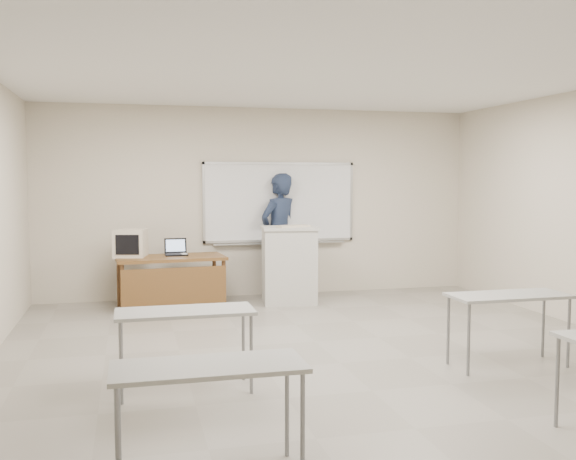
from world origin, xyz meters
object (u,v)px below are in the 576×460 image
object	(u,v)px
laptop	(176,251)
presenter	(279,235)
podium	(289,265)
keyboard	(293,226)
whiteboard	(280,203)
mouse	(184,254)
crt_monitor	(131,243)
instructor_desk	(171,270)

from	to	relation	value
laptop	presenter	xyz separation A→B (m)	(1.67, 0.43, 0.17)
podium	keyboard	bearing A→B (deg)	-67.94
whiteboard	laptop	bearing A→B (deg)	-163.17
podium	presenter	bearing A→B (deg)	96.06
laptop	presenter	size ratio (longest dim) A/B	0.17
whiteboard	mouse	distance (m)	1.85
laptop	mouse	distance (m)	0.15
podium	whiteboard	bearing A→B (deg)	94.09
whiteboard	presenter	size ratio (longest dim) A/B	1.26
podium	laptop	bearing A→B (deg)	177.63
crt_monitor	laptop	xyz separation A→B (m)	(0.64, 0.03, -0.14)
podium	crt_monitor	distance (m)	2.35
podium	laptop	distance (m)	1.70
keyboard	crt_monitor	bearing A→B (deg)	154.71
podium	keyboard	xyz separation A→B (m)	(0.03, -0.12, 0.59)
keyboard	presenter	distance (m)	0.83
instructor_desk	podium	xyz separation A→B (m)	(1.76, 0.01, 0.02)
laptop	podium	bearing A→B (deg)	-9.63
instructor_desk	laptop	bearing A→B (deg)	66.25
instructor_desk	podium	world-z (taller)	podium
crt_monitor	keyboard	world-z (taller)	keyboard
crt_monitor	keyboard	bearing A→B (deg)	4.26
instructor_desk	crt_monitor	xyz separation A→B (m)	(-0.55, 0.24, 0.39)
mouse	presenter	world-z (taller)	presenter
instructor_desk	crt_monitor	bearing A→B (deg)	152.03
podium	keyboard	distance (m)	0.60
laptop	instructor_desk	bearing A→B (deg)	-110.04
crt_monitor	presenter	distance (m)	2.36
instructor_desk	laptop	xyz separation A→B (m)	(0.09, 0.27, 0.25)
presenter	laptop	bearing A→B (deg)	-16.48
podium	crt_monitor	world-z (taller)	podium
crt_monitor	laptop	size ratio (longest dim) A/B	1.47
podium	laptop	world-z (taller)	podium
whiteboard	crt_monitor	bearing A→B (deg)	-166.93
instructor_desk	presenter	xyz separation A→B (m)	(1.76, 0.70, 0.42)
instructor_desk	mouse	bearing A→B (deg)	34.42
mouse	keyboard	size ratio (longest dim) A/B	0.21
laptop	mouse	size ratio (longest dim) A/B	3.08
podium	presenter	distance (m)	0.80
mouse	presenter	size ratio (longest dim) A/B	0.05
instructor_desk	mouse	size ratio (longest dim) A/B	14.56
whiteboard	mouse	size ratio (longest dim) A/B	23.33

